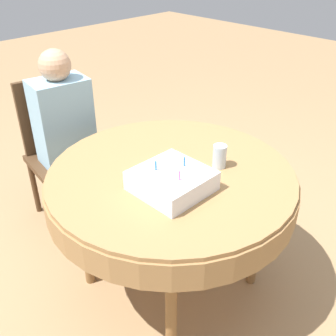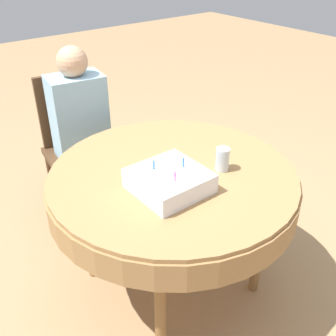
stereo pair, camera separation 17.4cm
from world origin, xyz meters
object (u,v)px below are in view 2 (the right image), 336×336
at_px(person, 81,122).
at_px(birthday_cake, 169,181).
at_px(chair, 79,142).
at_px(drinking_glass, 222,159).

bearing_deg(person, birthday_cake, -85.68).
distance_m(chair, person, 0.21).
bearing_deg(birthday_cake, chair, 85.40).
height_order(person, birthday_cake, person).
height_order(birthday_cake, drinking_glass, birthday_cake).
xyz_separation_m(chair, drinking_glass, (0.21, -1.09, 0.29)).
height_order(person, drinking_glass, person).
relative_size(person, drinking_glass, 10.11).
bearing_deg(birthday_cake, drinking_glass, -4.46).
distance_m(person, drinking_glass, 1.02).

